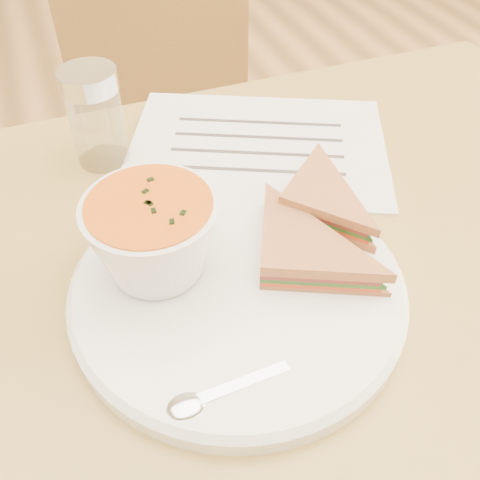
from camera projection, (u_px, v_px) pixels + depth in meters
name	position (u px, v px, depth m)	size (l,w,h in m)	color
dining_table	(265.00, 432.00, 0.80)	(1.00, 0.70, 0.75)	brown
chair_far	(172.00, 156.00, 1.16)	(0.40, 0.40, 0.91)	brown
plate	(238.00, 288.00, 0.50)	(0.31, 0.31, 0.02)	white
soup_bowl	(154.00, 240.00, 0.48)	(0.12, 0.12, 0.08)	white
sandwich_half_a	(260.00, 281.00, 0.47)	(0.12, 0.12, 0.04)	#B87740
sandwich_half_b	(278.00, 209.00, 0.53)	(0.10, 0.10, 0.03)	#B87740
spoon	(242.00, 384.00, 0.42)	(0.16, 0.03, 0.01)	silver
paper_menu	(258.00, 146.00, 0.68)	(0.32, 0.24, 0.00)	white
condiment_shaker	(96.00, 117.00, 0.62)	(0.06, 0.06, 0.12)	silver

